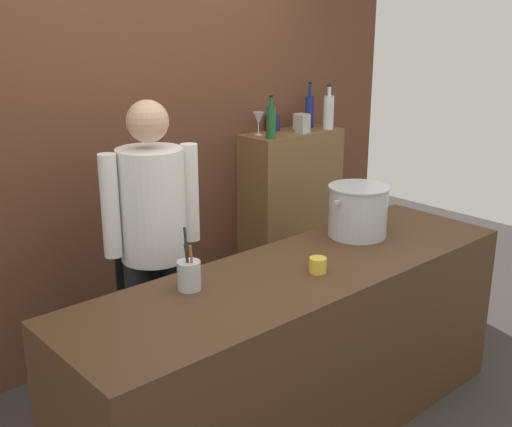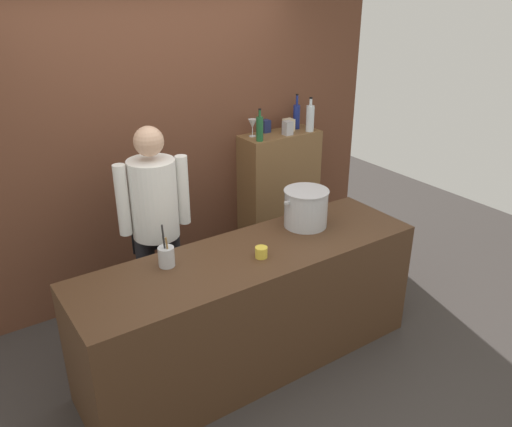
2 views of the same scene
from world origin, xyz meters
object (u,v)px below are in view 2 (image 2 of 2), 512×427
Objects in this scene: stockpot_large at (306,208)px; wine_bottle_green at (260,128)px; utensil_crock at (166,256)px; butter_jar at (261,252)px; wine_glass_short at (252,124)px; spice_tin_silver at (288,128)px; spice_tin_cream at (289,125)px; chef at (155,220)px; spice_tin_navy at (266,126)px; wine_bottle_clear at (310,118)px; wine_bottle_cobalt at (297,116)px.

wine_bottle_green is at bearing 75.21° from stockpot_large.
utensil_crock reaches higher than butter_jar.
wine_glass_short is 1.25× the size of spice_tin_silver.
stockpot_large is at bearing -121.49° from spice_tin_cream.
spice_tin_navy is at bearing -149.31° from chef.
utensil_crock is at bearing 80.68° from chef.
stockpot_large is (0.93, -0.58, 0.07)m from chef.
butter_jar is 1.86m from wine_bottle_clear.
wine_bottle_clear is (1.37, 1.18, 0.46)m from butter_jar.
spice_tin_silver is at bearing -58.14° from spice_tin_navy.
spice_tin_silver is at bearing -131.66° from spice_tin_cream.
wine_bottle_clear is 0.15m from wine_bottle_cobalt.
stockpot_large is 3.40× the size of spice_tin_cream.
spice_tin_navy reaches higher than butter_jar.
spice_tin_cream is at bearing 58.51° from stockpot_large.
stockpot_large is at bearing -104.79° from wine_bottle_green.
wine_glass_short is (0.03, 0.16, -0.00)m from wine_bottle_green.
chef reaches higher than spice_tin_silver.
spice_tin_silver is (0.57, 0.98, 0.29)m from stockpot_large.
spice_tin_cream reaches higher than stockpot_large.
spice_tin_navy is at bearing 44.21° from wine_bottle_green.
chef reaches higher than wine_bottle_cobalt.
wine_glass_short is at bearing -148.14° from chef.
wine_bottle_cobalt is 0.54m from wine_bottle_green.
utensil_crock is at bearing -144.07° from spice_tin_navy.
stockpot_large is 3.07× the size of spice_tin_silver.
stockpot_large is at bearing 21.51° from butter_jar.
wine_bottle_clear is 0.96× the size of wine_bottle_cobalt.
spice_tin_navy is (1.01, 1.38, 0.39)m from butter_jar.
wine_glass_short reaches higher than spice_tin_cream.
wine_bottle_clear reaches higher than wine_glass_short.
butter_jar is 0.25× the size of wine_bottle_cobalt.
utensil_crock is 2.52× the size of spice_tin_cream.
spice_tin_silver is at bearing -157.17° from chef.
wine_bottle_cobalt is 0.49m from wine_glass_short.
wine_bottle_cobalt is (1.88, 1.08, 0.42)m from utensil_crock.
wine_glass_short is at bearing 75.81° from stockpot_large.
chef is at bearing -162.25° from wine_bottle_green.
utensil_crock is 1.96m from spice_tin_navy.
wine_bottle_clear is (1.93, 0.94, 0.42)m from utensil_crock.
chef reaches higher than spice_tin_navy.
butter_jar is 1.63m from wine_glass_short.
chef is 10.53× the size of wine_glass_short.
spice_tin_cream reaches higher than butter_jar.
wine_bottle_clear is (1.75, 0.38, 0.43)m from chef.
wine_glass_short is at bearing 58.18° from butter_jar.
wine_bottle_cobalt reaches higher than spice_tin_silver.
spice_tin_silver reaches higher than butter_jar.
wine_bottle_green reaches higher than spice_tin_cream.
utensil_crock is 1.83× the size of wine_glass_short.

